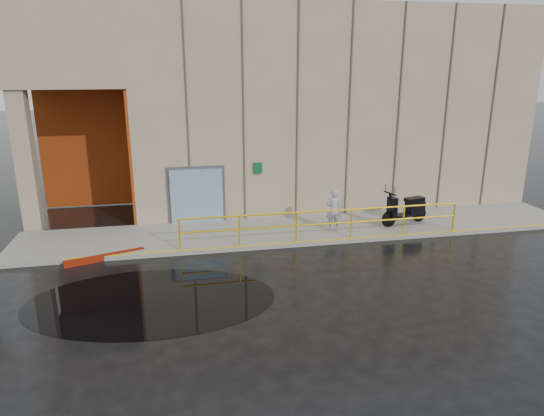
{
  "coord_description": "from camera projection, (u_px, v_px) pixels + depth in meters",
  "views": [
    {
      "loc": [
        -0.47,
        -11.53,
        5.75
      ],
      "look_at": [
        2.45,
        3.0,
        1.4
      ],
      "focal_mm": 32.0,
      "sensor_mm": 36.0,
      "label": 1
    }
  ],
  "objects": [
    {
      "name": "puddle",
      "position": [
        151.0,
        300.0,
        12.36
      ],
      "size": [
        6.64,
        4.41,
        0.01
      ],
      "primitive_type": "cube",
      "rotation": [
        0.0,
        0.0,
        -0.08
      ],
      "color": "black",
      "rests_on": "ground"
    },
    {
      "name": "ground",
      "position": [
        202.0,
        297.0,
        12.55
      ],
      "size": [
        120.0,
        120.0,
        0.0
      ],
      "primitive_type": "plane",
      "color": "black",
      "rests_on": "ground"
    },
    {
      "name": "red_curb",
      "position": [
        105.0,
        257.0,
        14.92
      ],
      "size": [
        2.33,
        0.94,
        0.18
      ],
      "primitive_type": "cube",
      "rotation": [
        0.0,
        0.0,
        0.33
      ],
      "color": "maroon",
      "rests_on": "ground"
    },
    {
      "name": "person",
      "position": [
        334.0,
        210.0,
        16.99
      ],
      "size": [
        0.58,
        0.42,
        1.5
      ],
      "primitive_type": "imported",
      "rotation": [
        0.0,
        0.0,
        3.03
      ],
      "color": "#AAA9AE",
      "rests_on": "sidewalk"
    },
    {
      "name": "building",
      "position": [
        294.0,
        100.0,
        22.66
      ],
      "size": [
        20.0,
        10.17,
        8.0
      ],
      "color": "gray",
      "rests_on": "ground"
    },
    {
      "name": "sidewalk",
      "position": [
        306.0,
        229.0,
        17.52
      ],
      "size": [
        20.0,
        3.0,
        0.15
      ],
      "primitive_type": "cube",
      "color": "gray",
      "rests_on": "ground"
    },
    {
      "name": "guardrail",
      "position": [
        324.0,
        224.0,
        16.13
      ],
      "size": [
        9.56,
        0.06,
        1.03
      ],
      "color": "#DCA80B",
      "rests_on": "sidewalk"
    },
    {
      "name": "scooter",
      "position": [
        406.0,
        201.0,
        17.65
      ],
      "size": [
        2.03,
        1.11,
        1.54
      ],
      "rotation": [
        0.0,
        0.0,
        0.26
      ],
      "color": "black",
      "rests_on": "sidewalk"
    }
  ]
}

